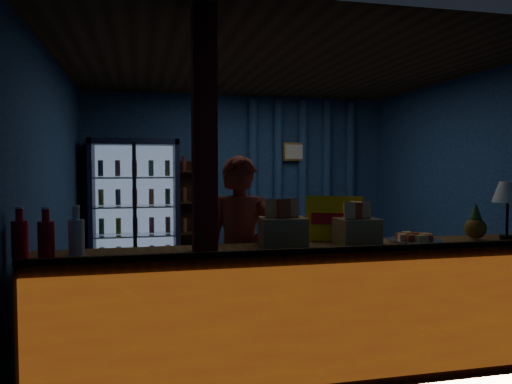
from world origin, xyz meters
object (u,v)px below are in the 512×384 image
at_px(green_chair, 316,255).
at_px(table_lamp, 508,194).
at_px(shopkeeper, 240,257).
at_px(pastry_tray, 414,239).

height_order(green_chair, table_lamp, table_lamp).
relative_size(shopkeeper, green_chair, 2.78).
bearing_deg(pastry_tray, shopkeeper, 160.24).
bearing_deg(green_chair, shopkeeper, 59.92).
height_order(shopkeeper, table_lamp, shopkeeper).
bearing_deg(pastry_tray, table_lamp, -3.44).
xyz_separation_m(shopkeeper, table_lamp, (2.04, -0.50, 0.50)).
xyz_separation_m(green_chair, table_lamp, (0.38, -3.31, 1.04)).
xyz_separation_m(pastry_tray, table_lamp, (0.78, -0.05, 0.34)).
bearing_deg(shopkeeper, pastry_tray, -1.17).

